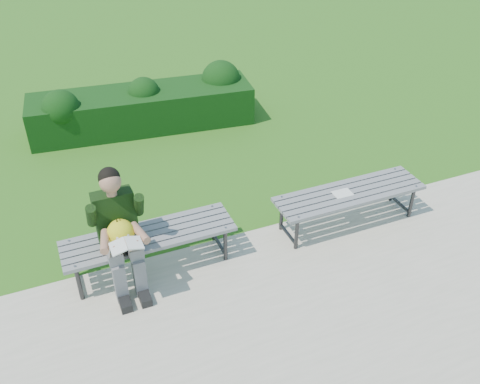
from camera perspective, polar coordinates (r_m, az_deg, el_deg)
The scene contains 7 objects.
ground at distance 6.25m, azimuth -1.95°, elevation -5.09°, with size 80.00×80.00×0.00m.
walkway at distance 5.12m, azimuth 5.39°, elevation -16.60°, with size 30.00×3.50×0.02m.
hedge at distance 8.61m, azimuth -9.98°, elevation 9.13°, with size 3.50×1.24×0.89m.
bench_left at distance 5.69m, azimuth -9.67°, elevation -4.90°, with size 1.80×0.50×0.46m.
bench_right at distance 6.36m, azimuth 11.59°, elevation -0.37°, with size 1.80×0.50×0.46m.
seated_boy at distance 5.39m, azimuth -12.79°, elevation -3.79°, with size 0.56×0.76×1.31m.
paper_sheet at distance 6.28m, azimuth 10.88°, elevation -0.15°, with size 0.22×0.16×0.01m.
Camera 1 is at (-1.65, -4.52, 3.98)m, focal length 40.00 mm.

